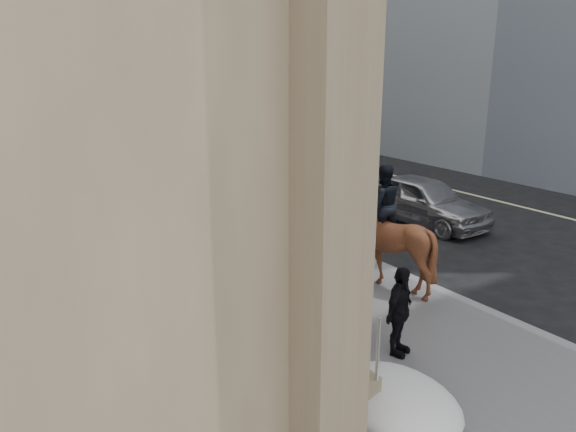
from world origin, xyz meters
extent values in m
plane|color=black|center=(0.00, 0.00, 0.00)|extent=(140.00, 140.00, 0.00)
cube|color=#59595C|center=(0.00, 10.00, 0.06)|extent=(5.00, 80.00, 0.12)
cube|color=slate|center=(2.62, 10.00, 0.06)|extent=(0.24, 80.00, 0.12)
cube|color=#BFB78C|center=(10.50, 10.00, 0.01)|extent=(0.15, 70.00, 0.01)
cube|color=#73614A|center=(-2.25, 20.00, 0.45)|extent=(1.10, 44.00, 0.90)
cylinder|color=silver|center=(-1.80, 20.00, 1.35)|extent=(0.06, 42.00, 0.06)
cube|color=black|center=(-2.70, 13.00, 4.00)|extent=(0.20, 2.20, 4.50)
cube|color=#73614A|center=(15.50, 10.00, 2.00)|extent=(2.00, 80.00, 4.00)
cylinder|color=#2D2D30|center=(2.90, 14.00, 4.00)|extent=(0.18, 0.18, 8.00)
cylinder|color=#2D2D30|center=(2.90, 34.00, 4.00)|extent=(0.18, 0.18, 8.00)
cube|color=#2D2D30|center=(2.10, 34.00, 7.90)|extent=(1.60, 0.15, 0.12)
cylinder|color=#2D2D30|center=(1.40, 34.00, 7.75)|extent=(0.24, 0.24, 0.30)
cylinder|color=#2D2D30|center=(3.00, 22.00, 3.00)|extent=(0.20, 0.20, 6.00)
cylinder|color=#2D2D30|center=(1.00, 22.00, 5.80)|extent=(4.00, 0.16, 0.16)
imported|color=black|center=(-0.50, 22.00, 5.30)|extent=(0.18, 0.22, 1.10)
ellipsoid|color=silver|center=(-1.45, 0.00, 0.46)|extent=(1.50, 2.10, 0.68)
ellipsoid|color=silver|center=(-1.40, 4.00, 0.48)|extent=(1.60, 2.20, 0.72)
ellipsoid|color=silver|center=(-1.50, 8.00, 0.44)|extent=(1.40, 2.00, 0.64)
ellipsoid|color=silver|center=(-1.35, 12.00, 0.50)|extent=(1.70, 2.30, 0.76)
ellipsoid|color=silver|center=(-1.45, 16.00, 0.45)|extent=(1.50, 2.10, 0.66)
imported|color=#4A3016|center=(-0.99, 5.96, 1.23)|extent=(2.19, 2.89, 2.22)
imported|color=black|center=(-0.99, 6.11, 2.03)|extent=(0.74, 0.64, 1.72)
imported|color=#422213|center=(1.68, 1.50, 1.14)|extent=(2.24, 2.35, 2.04)
imported|color=black|center=(1.68, 1.65, 1.94)|extent=(1.03, 0.93, 1.72)
imported|color=black|center=(-0.09, -0.71, 0.90)|extent=(0.99, 0.70, 1.56)
imported|color=#A2A3AA|center=(6.26, 4.64, 0.73)|extent=(1.91, 4.38, 1.47)
imported|color=slate|center=(10.52, 19.55, 0.67)|extent=(1.90, 4.64, 1.34)
camera|label=1|loc=(-6.40, -6.71, 5.04)|focal=35.00mm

